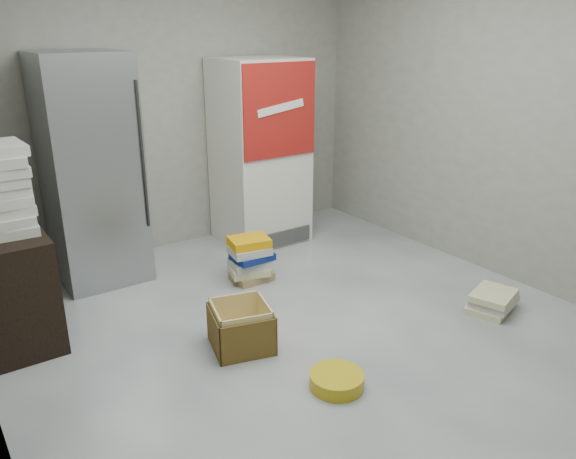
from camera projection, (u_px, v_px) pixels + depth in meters
The scene contains 9 objects.
ground at pixel (336, 352), 3.81m from camera, with size 5.00×5.00×0.00m, color beige.
room_shell at pixel (345, 79), 3.19m from camera, with size 4.04×5.04×2.82m.
steel_fridge at pixel (91, 171), 4.64m from camera, with size 0.70×0.72×1.90m.
coke_cooler at pixel (260, 152), 5.54m from camera, with size 0.80×0.73×1.80m.
wood_shelf at pixel (10, 288), 3.82m from camera, with size 0.50×0.80×0.80m, color black.
phonebook_stack_main at pixel (250, 259), 4.79m from camera, with size 0.38×0.34×0.40m.
phonebook_stack_side at pixel (492, 301), 4.33m from camera, with size 0.45×0.40×0.16m.
cardboard_box at pixel (241, 330), 3.82m from camera, with size 0.48×0.48×0.32m.
bucket_lid at pixel (337, 380), 3.43m from camera, with size 0.33×0.33×0.09m, color gold.
Camera 1 is at (-2.15, -2.52, 2.09)m, focal length 35.00 mm.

